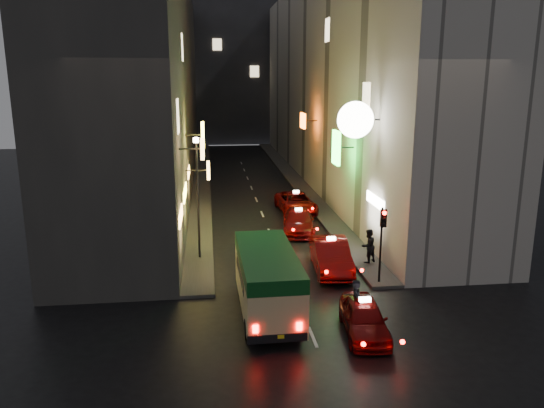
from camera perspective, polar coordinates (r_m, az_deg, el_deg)
name	(u,v)px	position (r m, az deg, el deg)	size (l,w,h in m)	color
ground	(339,401)	(16.73, 7.24, -20.33)	(120.00, 120.00, 0.00)	black
building_left	(155,80)	(47.63, -12.52, 12.87)	(7.45, 52.00, 18.00)	#3B3936
building_right	(337,80)	(48.83, 7.02, 13.09)	(8.18, 52.00, 18.00)	#B1ABA2
building_far	(231,65)	(79.54, -4.46, 14.72)	(30.00, 10.00, 22.00)	#36363B
sidewalk_left	(202,181)	(48.33, -7.55, 2.42)	(1.50, 52.00, 0.15)	#454240
sidewalk_right	(295,179)	(48.96, 2.45, 2.67)	(1.50, 52.00, 0.15)	#454240
minibus	(267,275)	(21.08, -0.50, -7.69)	(2.22, 6.14, 2.63)	#D9C688
taxi_near	(364,315)	(20.19, 9.90, -11.72)	(2.37, 4.87, 1.67)	#630808
taxi_second	(331,253)	(26.16, 6.35, -5.25)	(2.76, 5.86, 1.98)	#630808
taxi_third	(299,220)	(32.47, 2.88, -1.68)	(2.68, 5.14, 1.73)	#630808
taxi_far	(296,201)	(37.16, 2.60, 0.32)	(2.43, 5.23, 1.79)	#630808
pedestrian_crossing	(357,299)	(20.77, 9.09, -10.10)	(0.68, 0.44, 2.06)	black
pedestrian_sidewalk	(368,244)	(27.11, 10.32, -4.22)	(0.74, 0.46, 1.96)	black
traffic_light	(382,229)	(24.12, 11.80, -2.66)	(0.26, 0.43, 3.50)	black
lamp_post	(198,190)	(27.02, -8.00, 1.50)	(0.28, 0.28, 6.22)	black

